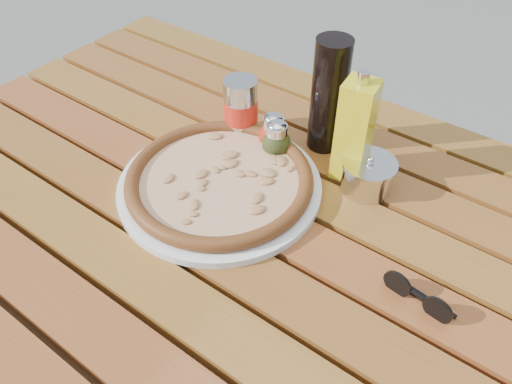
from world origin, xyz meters
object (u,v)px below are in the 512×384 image
Objects in this scene: dark_bottle at (329,96)px; sunglasses at (418,296)px; pepper_shaker at (273,133)px; pizza at (219,179)px; parmesan_tin at (368,175)px; oregano_shaker at (277,140)px; plate at (220,186)px; olive_oil_cruet at (355,131)px; table at (249,241)px; soda_can at (241,108)px.

dark_bottle is 0.39m from sunglasses.
pepper_shaker is 0.12m from dark_bottle.
parmesan_tin is at bearing 36.76° from pizza.
oregano_shaker is at bearing 77.91° from pizza.
sunglasses is at bearing -3.11° from pizza.
dark_bottle is (0.08, 0.22, 0.10)m from plate.
olive_oil_cruet is 0.30m from sunglasses.
pizza is at bearing -102.09° from oregano_shaker.
dark_bottle is 1.98× the size of sunglasses.
oregano_shaker is at bearing 107.47° from table.
plate is at bearing -93.86° from pepper_shaker.
soda_can is (-0.07, 0.16, 0.04)m from pizza.
pizza reaches higher than table.
table is 11.67× the size of soda_can.
soda_can reaches higher than sunglasses.
pepper_shaker is 0.02m from oregano_shaker.
soda_can is at bearing -175.99° from olive_oil_cruet.
table is at bearing -91.55° from dark_bottle.
pizza is 1.85× the size of dark_bottle.
dark_bottle is at bearing 23.28° from soda_can.
table is 0.11m from plate.
table is 0.30m from dark_bottle.
parmesan_tin is (0.28, -0.00, -0.03)m from soda_can.
plate is at bearing -143.24° from parmesan_tin.
table is 0.32m from sunglasses.
pepper_shaker is at bearing -171.86° from olive_oil_cruet.
plate is (-0.08, 0.01, 0.08)m from table.
plate is 3.24× the size of sunglasses.
soda_can is at bearing 167.98° from oregano_shaker.
sunglasses is (0.21, -0.19, -0.08)m from olive_oil_cruet.
pepper_shaker reaches higher than table.
parmesan_tin reaches higher than plate.
soda_can reaches higher than pizza.
oregano_shaker is at bearing -173.36° from parmesan_tin.
soda_can is (-0.08, 0.01, 0.02)m from pepper_shaker.
plate is 4.39× the size of oregano_shaker.
sunglasses is (0.35, -0.15, -0.02)m from oregano_shaker.
oregano_shaker is (0.02, -0.02, 0.00)m from pepper_shaker.
oregano_shaker is (0.03, 0.13, 0.03)m from plate.
olive_oil_cruet is at bearing 159.23° from parmesan_tin.
soda_can reaches higher than plate.
oregano_shaker is 0.12m from dark_bottle.
pizza is at bearing -175.68° from sunglasses.
oregano_shaker is 0.67× the size of parmesan_tin.
olive_oil_cruet is at bearing 46.50° from pizza.
oregano_shaker is 0.15m from olive_oil_cruet.
pepper_shaker is 0.68× the size of soda_can.
pizza is 4.97× the size of oregano_shaker.
sunglasses reaches higher than table.
soda_can is at bearing 176.15° from pepper_shaker.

